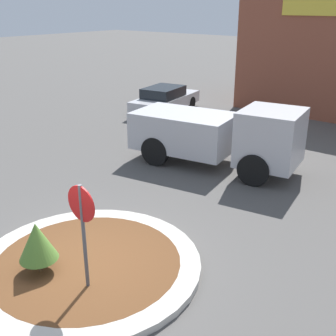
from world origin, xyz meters
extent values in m
plane|color=#514F4C|center=(0.00, 0.00, 0.00)|extent=(120.00, 120.00, 0.00)
cylinder|color=#BCB7AD|center=(0.00, 0.00, 0.08)|extent=(4.74, 4.74, 0.15)
cylinder|color=brown|center=(0.00, 0.00, 0.08)|extent=(3.88, 3.88, 0.15)
cylinder|color=#4C4C51|center=(0.62, -0.52, 1.12)|extent=(0.07, 0.07, 2.24)
cylinder|color=#B71414|center=(0.62, -0.52, 1.88)|extent=(0.69, 0.03, 0.69)
cylinder|color=brown|center=(-0.48, -0.81, 0.30)|extent=(0.08, 0.08, 0.29)
cone|color=#4C752D|center=(-0.48, -0.81, 0.84)|extent=(0.77, 0.77, 0.78)
cube|color=#B2B2B7|center=(0.64, 6.95, 1.30)|extent=(2.07, 2.19, 1.71)
cube|color=#B2B2B7|center=(-2.34, 6.47, 1.07)|extent=(3.63, 2.54, 1.25)
cube|color=black|center=(1.26, 7.05, 1.60)|extent=(0.31, 1.71, 0.60)
cylinder|color=black|center=(0.32, 7.85, 0.50)|extent=(1.01, 0.38, 0.99)
cylinder|color=black|center=(0.62, 6.00, 0.50)|extent=(1.01, 0.38, 0.99)
cylinder|color=black|center=(-3.10, 7.30, 0.50)|extent=(1.01, 0.38, 0.99)
cylinder|color=black|center=(-2.80, 5.45, 0.50)|extent=(1.01, 0.38, 0.99)
cube|color=#B7B7BC|center=(-7.27, 11.50, 0.54)|extent=(2.41, 4.57, 0.56)
cube|color=black|center=(-7.23, 11.29, 1.07)|extent=(1.83, 2.31, 0.48)
cylinder|color=black|center=(-8.27, 12.70, 0.31)|extent=(0.29, 0.64, 0.62)
cylinder|color=black|center=(-6.71, 12.96, 0.31)|extent=(0.29, 0.64, 0.62)
cylinder|color=black|center=(-7.82, 10.04, 0.31)|extent=(0.29, 0.64, 0.62)
cylinder|color=black|center=(-6.27, 10.31, 0.31)|extent=(0.29, 0.64, 0.62)
camera|label=1|loc=(5.98, -4.75, 5.17)|focal=45.00mm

